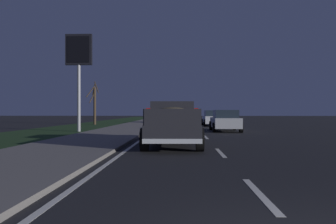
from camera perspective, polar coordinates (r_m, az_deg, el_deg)
ground at (r=29.66m, az=5.04°, el=-2.67°), size 144.00×144.00×0.00m
sidewalk_shoulder at (r=29.94m, az=-5.93°, el=-2.52°), size 108.00×4.00×0.12m
grass_verge at (r=31.06m, az=-15.10°, el=-2.54°), size 108.00×6.00×0.01m
lane_markings at (r=31.47m, az=0.24°, el=-2.50°), size 108.00×3.54×0.01m
pickup_truck at (r=13.32m, az=0.73°, el=-1.87°), size 5.48×2.39×1.87m
sedan_white at (r=31.76m, az=8.04°, el=-1.07°), size 4.41×2.03×1.54m
sedan_silver at (r=23.39m, az=10.17°, el=-1.49°), size 4.42×2.06×1.54m
sedan_blue at (r=36.93m, az=1.91°, el=-0.90°), size 4.42×2.05×1.54m
gas_price_sign at (r=23.89m, az=-15.69°, el=9.23°), size 0.27×1.90×6.95m
bare_tree_far at (r=35.65m, az=-13.02°, el=1.45°), size 1.61×1.01×4.72m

